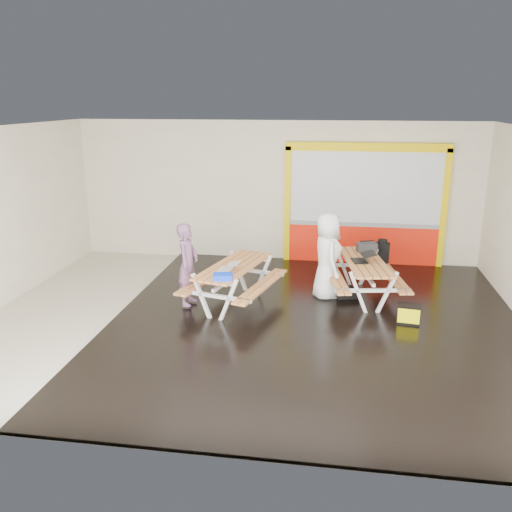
% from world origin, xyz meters
% --- Properties ---
extents(room, '(10.02, 8.02, 3.52)m').
position_xyz_m(room, '(0.00, 0.00, 1.75)').
color(room, beige).
rests_on(room, ground).
extents(deck, '(7.50, 7.98, 0.05)m').
position_xyz_m(deck, '(1.25, 0.00, 0.03)').
color(deck, black).
rests_on(deck, room).
extents(kiosk, '(3.88, 0.16, 3.00)m').
position_xyz_m(kiosk, '(2.20, 3.93, 1.44)').
color(kiosk, red).
rests_on(kiosk, room).
extents(picnic_table_left, '(1.96, 2.46, 0.87)m').
position_xyz_m(picnic_table_left, '(-0.41, 0.67, 0.66)').
color(picnic_table_left, '#C97F42').
rests_on(picnic_table_left, deck).
extents(picnic_table_right, '(1.78, 2.34, 0.85)m').
position_xyz_m(picnic_table_right, '(2.15, 1.43, 0.65)').
color(picnic_table_right, '#C97F42').
rests_on(picnic_table_right, deck).
extents(person_left, '(0.43, 0.62, 1.63)m').
position_xyz_m(person_left, '(-1.28, 0.46, 0.90)').
color(person_left, '#724A6A').
rests_on(person_left, deck).
extents(person_right, '(0.79, 1.01, 1.83)m').
position_xyz_m(person_right, '(1.40, 1.45, 0.89)').
color(person_right, white).
rests_on(person_right, deck).
extents(laptop_left, '(0.41, 0.38, 0.17)m').
position_xyz_m(laptop_left, '(-0.45, 0.32, 0.92)').
color(laptop_left, silver).
rests_on(laptop_left, picnic_table_left).
extents(laptop_right, '(0.52, 0.48, 0.19)m').
position_xyz_m(laptop_right, '(2.11, 1.37, 0.91)').
color(laptop_right, black).
rests_on(laptop_right, picnic_table_right).
extents(blue_pouch, '(0.38, 0.29, 0.10)m').
position_xyz_m(blue_pouch, '(-0.44, -0.19, 0.91)').
color(blue_pouch, '#0D37EF').
rests_on(blue_pouch, picnic_table_left).
extents(toolbox, '(0.46, 0.31, 0.24)m').
position_xyz_m(toolbox, '(2.21, 2.12, 0.94)').
color(toolbox, black).
rests_on(toolbox, picnic_table_right).
extents(backpack, '(0.34, 0.24, 0.53)m').
position_xyz_m(backpack, '(2.57, 2.44, 0.77)').
color(backpack, black).
rests_on(backpack, picnic_table_right).
extents(dark_case, '(0.53, 0.45, 0.17)m').
position_xyz_m(dark_case, '(1.82, 1.42, 0.13)').
color(dark_case, black).
rests_on(dark_case, deck).
extents(fluke_bag, '(0.44, 0.32, 0.35)m').
position_xyz_m(fluke_bag, '(2.93, 0.22, 0.22)').
color(fluke_bag, black).
rests_on(fluke_bag, deck).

